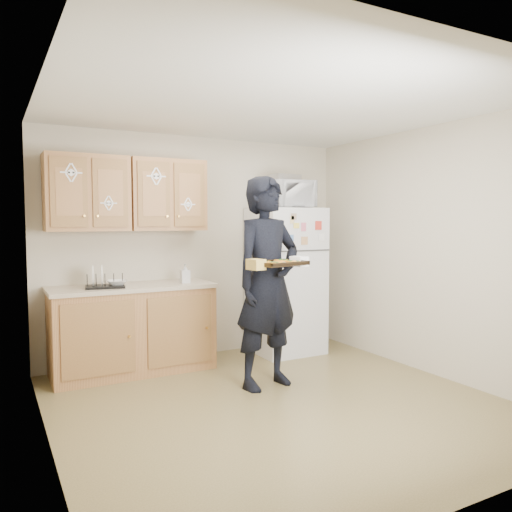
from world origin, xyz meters
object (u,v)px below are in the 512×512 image
object	(u,v)px
microwave	(288,194)
dish_rack	(105,280)
refrigerator	(285,280)
person	(268,282)
baking_tray	(278,264)

from	to	relation	value
microwave	dish_rack	xyz separation A→B (m)	(-2.08, 0.04, -0.88)
refrigerator	dish_rack	xyz separation A→B (m)	(-2.08, -0.01, 0.12)
person	baking_tray	bearing A→B (deg)	-112.84
refrigerator	baking_tray	bearing A→B (deg)	-124.09
person	baking_tray	world-z (taller)	person
person	microwave	size ratio (longest dim) A/B	3.44
baking_tray	dish_rack	distance (m)	1.77
person	microwave	xyz separation A→B (m)	(0.80, 0.93, 0.88)
refrigerator	baking_tray	size ratio (longest dim) A/B	3.80
refrigerator	microwave	xyz separation A→B (m)	(-0.00, -0.05, 1.01)
baking_tray	person	bearing A→B (deg)	67.16
person	dish_rack	distance (m)	1.60
baking_tray	dish_rack	world-z (taller)	baking_tray
baking_tray	microwave	world-z (taller)	microwave
refrigerator	baking_tray	world-z (taller)	refrigerator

